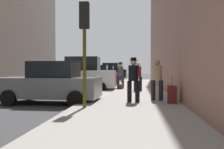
% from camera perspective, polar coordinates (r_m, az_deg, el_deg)
% --- Properties ---
extents(ground_plane, '(120.00, 120.00, 0.00)m').
position_cam_1_polar(ground_plane, '(12.69, -24.18, -5.49)').
color(ground_plane, '#38383A').
extents(sidewalk, '(4.00, 40.00, 0.15)m').
position_cam_1_polar(sidewalk, '(11.03, 4.16, -6.00)').
color(sidewalk, gray).
rests_on(sidewalk, ground_plane).
extents(parked_gray_coupe, '(4.25, 2.16, 1.79)m').
position_cam_1_polar(parked_gray_coupe, '(10.95, -13.75, -2.02)').
color(parked_gray_coupe, slate).
rests_on(parked_gray_coupe, ground_plane).
extents(parked_white_van, '(4.64, 2.15, 2.25)m').
position_cam_1_polar(parked_white_van, '(16.45, -7.13, -0.23)').
color(parked_white_van, silver).
rests_on(parked_white_van, ground_plane).
extents(parked_red_hatchback, '(4.23, 2.12, 1.79)m').
position_cam_1_polar(parked_red_hatchback, '(21.76, -3.99, -0.32)').
color(parked_red_hatchback, '#B2191E').
rests_on(parked_red_hatchback, ground_plane).
extents(parked_blue_sedan, '(4.26, 2.17, 1.79)m').
position_cam_1_polar(parked_blue_sedan, '(27.40, -2.00, 0.03)').
color(parked_blue_sedan, navy).
rests_on(parked_blue_sedan, ground_plane).
extents(parked_black_suv, '(4.66, 2.18, 2.25)m').
position_cam_1_polar(parked_black_suv, '(34.03, -0.51, 0.61)').
color(parked_black_suv, black).
rests_on(parked_black_suv, ground_plane).
extents(fire_hydrant, '(0.42, 0.22, 0.70)m').
position_cam_1_polar(fire_hydrant, '(18.12, -0.18, -1.77)').
color(fire_hydrant, red).
rests_on(fire_hydrant, sidewalk).
extents(traffic_light, '(0.32, 0.32, 3.60)m').
position_cam_1_polar(traffic_light, '(8.70, -6.32, 9.75)').
color(traffic_light, '#514C0F').
rests_on(traffic_light, sidewalk).
extents(pedestrian_in_tan_coat, '(0.52, 0.46, 1.71)m').
position_cam_1_polar(pedestrian_in_tan_coat, '(10.65, 10.26, -0.72)').
color(pedestrian_in_tan_coat, black).
rests_on(pedestrian_in_tan_coat, sidewalk).
extents(pedestrian_in_red_jacket, '(0.52, 0.46, 1.71)m').
position_cam_1_polar(pedestrian_in_red_jacket, '(15.01, 5.93, -0.10)').
color(pedestrian_in_red_jacket, black).
rests_on(pedestrian_in_red_jacket, sidewalk).
extents(pedestrian_with_fedora, '(0.53, 0.48, 1.78)m').
position_cam_1_polar(pedestrian_with_fedora, '(9.93, 4.92, -0.67)').
color(pedestrian_with_fedora, black).
rests_on(pedestrian_with_fedora, sidewalk).
extents(pedestrian_with_beanie, '(0.52, 0.46, 1.78)m').
position_cam_1_polar(pedestrian_with_beanie, '(17.17, 1.94, 0.19)').
color(pedestrian_with_beanie, '#333338').
rests_on(pedestrian_with_beanie, sidewalk).
extents(rolling_suitcase, '(0.42, 0.60, 1.04)m').
position_cam_1_polar(rolling_suitcase, '(10.02, 13.56, -4.38)').
color(rolling_suitcase, '#591414').
rests_on(rolling_suitcase, sidewalk).
extents(duffel_bag, '(0.32, 0.44, 0.28)m').
position_cam_1_polar(duffel_bag, '(16.43, 1.95, -2.81)').
color(duffel_bag, '#472D19').
rests_on(duffel_bag, sidewalk).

